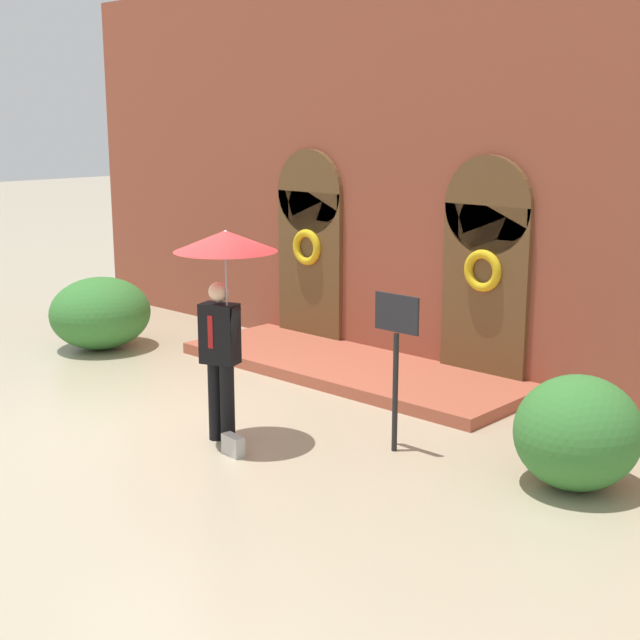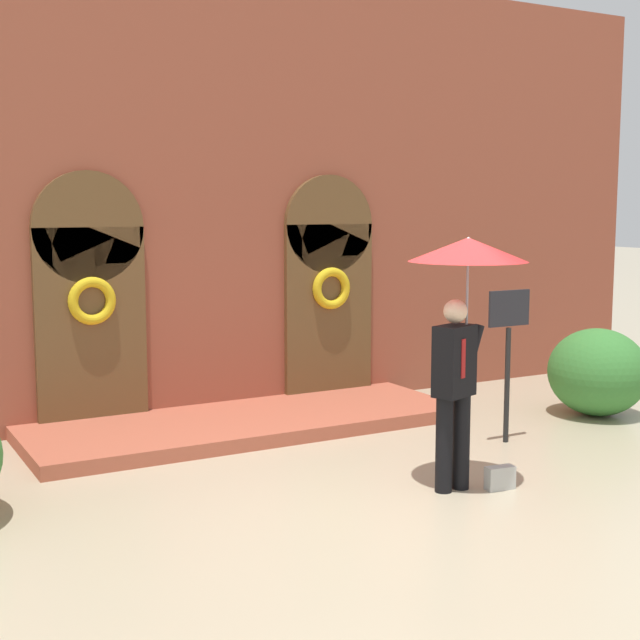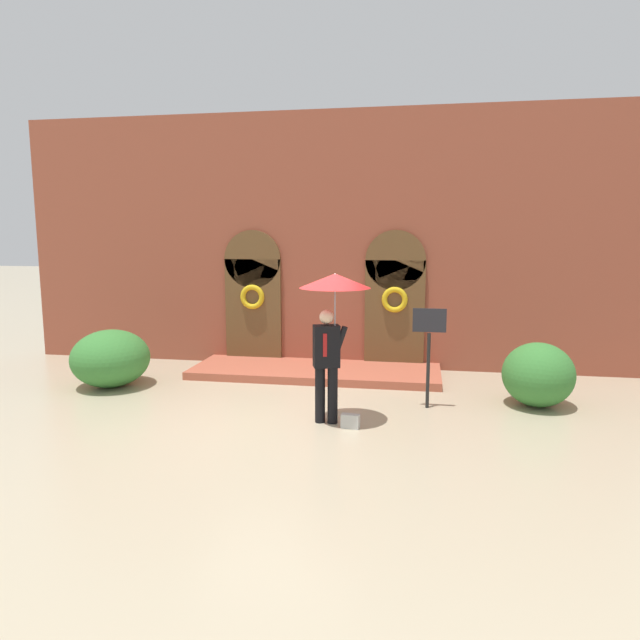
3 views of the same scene
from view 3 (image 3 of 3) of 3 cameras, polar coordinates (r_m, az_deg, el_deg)
name	(u,v)px [view 3 (image 3 of 3)]	position (r m, az deg, el deg)	size (l,w,h in m)	color
ground_plane	(281,421)	(9.26, -3.94, -10.03)	(80.00, 80.00, 0.00)	tan
building_facade	(324,247)	(12.85, 0.43, 7.34)	(14.00, 2.30, 5.60)	brown
person_with_umbrella	(333,303)	(8.73, 1.29, 1.74)	(1.10, 1.10, 2.36)	black
handbag	(350,421)	(8.89, 3.05, -10.07)	(0.28, 0.12, 0.22)	#B7B7B2
sign_post	(429,341)	(9.80, 10.84, -2.09)	(0.56, 0.06, 1.72)	black
shrub_left	(111,358)	(11.86, -20.20, -3.61)	(1.47, 1.57, 1.11)	#387A33
shrub_right	(538,375)	(10.57, 20.98, -5.12)	(1.21, 1.27, 1.11)	#387A33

